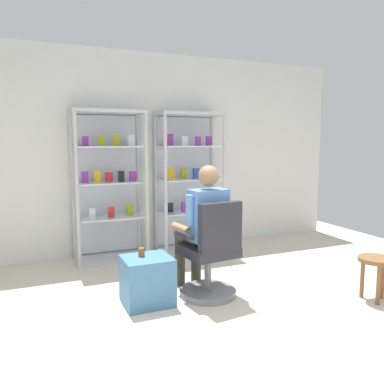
# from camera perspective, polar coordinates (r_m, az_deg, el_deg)

# --- Properties ---
(ground_plane) EXTENTS (7.20, 7.20, 0.00)m
(ground_plane) POSITION_cam_1_polar(r_m,az_deg,el_deg) (3.08, 10.65, -22.20)
(ground_plane) COLOR beige
(back_wall) EXTENTS (6.00, 0.10, 2.70)m
(back_wall) POSITION_cam_1_polar(r_m,az_deg,el_deg) (5.43, -6.92, 5.59)
(back_wall) COLOR silver
(back_wall) RESTS_ON ground
(display_cabinet_left) EXTENTS (0.90, 0.45, 1.90)m
(display_cabinet_left) POSITION_cam_1_polar(r_m,az_deg,el_deg) (5.10, -12.05, 1.04)
(display_cabinet_left) COLOR #B7B7BC
(display_cabinet_left) RESTS_ON ground
(display_cabinet_right) EXTENTS (0.90, 0.45, 1.90)m
(display_cabinet_right) POSITION_cam_1_polar(r_m,az_deg,el_deg) (5.42, -0.56, 1.54)
(display_cabinet_right) COLOR #B7B7BC
(display_cabinet_right) RESTS_ON ground
(office_chair) EXTENTS (0.59, 0.56, 0.96)m
(office_chair) POSITION_cam_1_polar(r_m,az_deg,el_deg) (3.84, 2.79, -9.60)
(office_chair) COLOR slate
(office_chair) RESTS_ON ground
(seated_shopkeeper) EXTENTS (0.52, 0.59, 1.29)m
(seated_shopkeeper) POSITION_cam_1_polar(r_m,az_deg,el_deg) (3.89, 1.52, -4.51)
(seated_shopkeeper) COLOR #3F382D
(seated_shopkeeper) RESTS_ON ground
(storage_crate) EXTENTS (0.45, 0.41, 0.45)m
(storage_crate) POSITION_cam_1_polar(r_m,az_deg,el_deg) (3.77, -6.56, -12.72)
(storage_crate) COLOR teal
(storage_crate) RESTS_ON ground
(tea_glass) EXTENTS (0.06, 0.06, 0.08)m
(tea_glass) POSITION_cam_1_polar(r_m,az_deg,el_deg) (3.72, -7.39, -8.70)
(tea_glass) COLOR brown
(tea_glass) RESTS_ON storage_crate
(wooden_stool) EXTENTS (0.32, 0.32, 0.42)m
(wooden_stool) POSITION_cam_1_polar(r_m,az_deg,el_deg) (4.17, 25.20, -9.77)
(wooden_stool) COLOR brown
(wooden_stool) RESTS_ON ground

